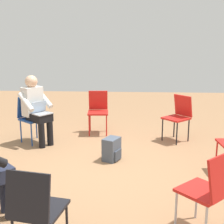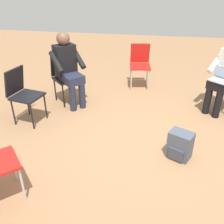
% 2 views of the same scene
% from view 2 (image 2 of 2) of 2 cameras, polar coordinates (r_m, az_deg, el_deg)
% --- Properties ---
extents(ground_plane, '(14.00, 14.00, 0.00)m').
position_cam_2_polar(ground_plane, '(3.47, 6.87, -7.27)').
color(ground_plane, '#99704C').
extents(chair_east, '(0.50, 0.47, 0.85)m').
position_cam_2_polar(chair_east, '(3.97, -19.75, 4.36)').
color(chair_east, black).
rests_on(chair_east, ground).
extents(chair_south, '(0.45, 0.49, 0.85)m').
position_cam_2_polar(chair_south, '(5.10, 6.41, 11.20)').
color(chair_south, red).
rests_on(chair_south, ground).
extents(chair_southeast, '(0.58, 0.58, 0.85)m').
position_cam_2_polar(chair_southeast, '(4.51, -10.77, 8.45)').
color(chair_southeast, black).
rests_on(chair_southeast, ground).
extents(person_in_black, '(0.63, 0.63, 1.24)m').
position_cam_2_polar(person_in_black, '(4.30, -10.03, 10.31)').
color(person_in_black, '#23283D').
rests_on(person_in_black, ground).
extents(backpack_near_laptop_user, '(0.34, 0.31, 0.36)m').
position_cam_2_polar(backpack_near_laptop_user, '(3.25, 15.24, -7.59)').
color(backpack_near_laptop_user, '#475160').
rests_on(backpack_near_laptop_user, ground).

